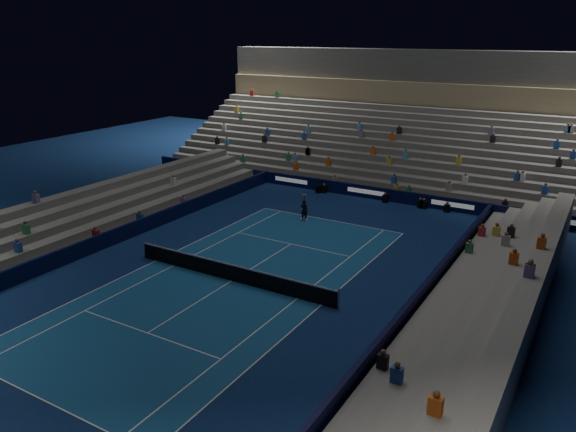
% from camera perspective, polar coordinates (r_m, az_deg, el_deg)
% --- Properties ---
extents(ground, '(90.00, 90.00, 0.00)m').
position_cam_1_polar(ground, '(30.55, -5.78, -6.63)').
color(ground, '#0C204C').
rests_on(ground, ground).
extents(court_surface, '(10.97, 23.77, 0.01)m').
position_cam_1_polar(court_surface, '(30.55, -5.78, -6.62)').
color(court_surface, navy).
rests_on(court_surface, ground).
extents(sponsor_barrier_far, '(44.00, 0.25, 1.00)m').
position_cam_1_polar(sponsor_barrier_far, '(45.63, 8.03, 2.47)').
color(sponsor_barrier_far, black).
rests_on(sponsor_barrier_far, ground).
extents(sponsor_barrier_east, '(0.25, 37.00, 1.00)m').
position_cam_1_polar(sponsor_barrier_east, '(26.30, 11.79, -10.10)').
color(sponsor_barrier_east, black).
rests_on(sponsor_barrier_east, ground).
extents(sponsor_barrier_west, '(0.25, 37.00, 1.00)m').
position_cam_1_polar(sponsor_barrier_west, '(36.58, -18.18, -2.34)').
color(sponsor_barrier_west, black).
rests_on(sponsor_barrier_west, ground).
extents(grandstand_main, '(44.00, 15.20, 11.20)m').
position_cam_1_polar(grandstand_main, '(53.59, 12.13, 7.78)').
color(grandstand_main, '#5F5E5A').
rests_on(grandstand_main, ground).
extents(grandstand_east, '(5.00, 37.00, 2.50)m').
position_cam_1_polar(grandstand_east, '(25.41, 19.37, -10.83)').
color(grandstand_east, slate).
rests_on(grandstand_east, ground).
extents(grandstand_west, '(5.00, 37.00, 2.50)m').
position_cam_1_polar(grandstand_west, '(39.02, -21.64, -0.79)').
color(grandstand_west, slate).
rests_on(grandstand_west, ground).
extents(tennis_net, '(12.90, 0.10, 1.10)m').
position_cam_1_polar(tennis_net, '(30.34, -5.81, -5.76)').
color(tennis_net, '#B2B2B7').
rests_on(tennis_net, ground).
extents(tennis_player, '(0.58, 0.40, 1.54)m').
position_cam_1_polar(tennis_player, '(39.64, 1.67, 0.61)').
color(tennis_player, black).
rests_on(tennis_player, ground).
extents(broadcast_camera, '(0.51, 0.97, 0.67)m').
position_cam_1_polar(broadcast_camera, '(46.80, 3.24, 2.83)').
color(broadcast_camera, black).
rests_on(broadcast_camera, ground).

